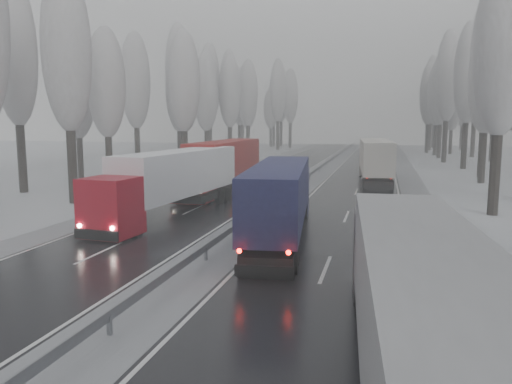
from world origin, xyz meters
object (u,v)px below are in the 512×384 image
at_px(truck_grey_tarp, 417,302).
at_px(box_truck_distant, 383,149).
at_px(truck_blue_box, 281,195).
at_px(truck_red_red, 222,162).
at_px(truck_cream_box, 375,158).
at_px(truck_red_white, 172,179).

xyz_separation_m(truck_grey_tarp, box_truck_distant, (-0.77, 80.34, -0.97)).
xyz_separation_m(truck_blue_box, truck_red_red, (-8.57, 16.15, 0.26)).
relative_size(truck_blue_box, box_truck_distant, 2.29).
height_order(truck_blue_box, truck_red_red, truck_red_red).
height_order(truck_grey_tarp, truck_blue_box, truck_blue_box).
bearing_deg(truck_blue_box, truck_cream_box, 74.07).
relative_size(truck_grey_tarp, truck_red_red, 0.88).
bearing_deg(truck_red_white, truck_blue_box, -24.81).
height_order(truck_blue_box, truck_cream_box, truck_cream_box).
bearing_deg(truck_red_white, truck_red_red, 96.78).
distance_m(truck_red_white, truck_red_red, 11.60).
bearing_deg(truck_cream_box, truck_red_red, -146.90).
distance_m(truck_grey_tarp, truck_red_red, 33.78).
relative_size(truck_cream_box, box_truck_distant, 2.49).
height_order(truck_grey_tarp, box_truck_distant, truck_grey_tarp).
bearing_deg(truck_blue_box, truck_red_red, 111.37).
xyz_separation_m(truck_cream_box, truck_red_red, (-12.83, -9.70, 0.05)).
relative_size(truck_grey_tarp, box_truck_distant, 2.24).
height_order(truck_cream_box, truck_red_red, truck_red_red).
bearing_deg(box_truck_distant, truck_red_red, -105.54).
height_order(truck_grey_tarp, truck_red_red, truck_red_red).
height_order(truck_blue_box, truck_red_white, truck_red_white).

